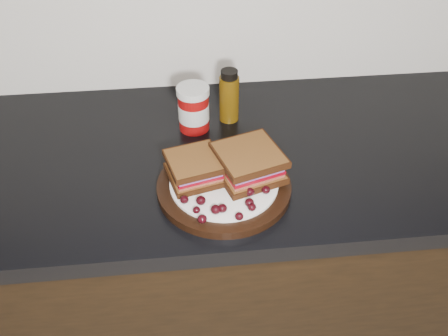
# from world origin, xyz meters

# --- Properties ---
(base_cabinets) EXTENTS (3.96, 0.58, 0.86)m
(base_cabinets) POSITION_xyz_m (0.00, 1.70, 0.43)
(base_cabinets) COLOR black
(base_cabinets) RESTS_ON ground_plane
(countertop) EXTENTS (3.98, 0.60, 0.04)m
(countertop) POSITION_xyz_m (0.00, 1.70, 0.88)
(countertop) COLOR black
(countertop) RESTS_ON base_cabinets
(plate) EXTENTS (0.28, 0.28, 0.02)m
(plate) POSITION_xyz_m (0.17, 1.57, 0.91)
(plate) COLOR black
(plate) RESTS_ON countertop
(sandwich_left) EXTENTS (0.13, 0.13, 0.05)m
(sandwich_left) POSITION_xyz_m (0.11, 1.59, 0.95)
(sandwich_left) COLOR brown
(sandwich_left) RESTS_ON plate
(sandwich_right) EXTENTS (0.16, 0.16, 0.06)m
(sandwich_right) POSITION_xyz_m (0.23, 1.59, 0.95)
(sandwich_right) COLOR brown
(sandwich_right) RESTS_ON plate
(grape_0) EXTENTS (0.02, 0.02, 0.02)m
(grape_0) POSITION_xyz_m (0.09, 1.52, 0.93)
(grape_0) COLOR black
(grape_0) RESTS_ON plate
(grape_1) EXTENTS (0.02, 0.02, 0.02)m
(grape_1) POSITION_xyz_m (0.12, 1.51, 0.93)
(grape_1) COLOR black
(grape_1) RESTS_ON plate
(grape_2) EXTENTS (0.02, 0.02, 0.01)m
(grape_2) POSITION_xyz_m (0.11, 1.49, 0.93)
(grape_2) COLOR black
(grape_2) RESTS_ON plate
(grape_3) EXTENTS (0.02, 0.02, 0.02)m
(grape_3) POSITION_xyz_m (0.12, 1.46, 0.93)
(grape_3) COLOR black
(grape_3) RESTS_ON plate
(grape_4) EXTENTS (0.02, 0.02, 0.02)m
(grape_4) POSITION_xyz_m (0.15, 1.48, 0.93)
(grape_4) COLOR black
(grape_4) RESTS_ON plate
(grape_5) EXTENTS (0.02, 0.02, 0.02)m
(grape_5) POSITION_xyz_m (0.16, 1.48, 0.93)
(grape_5) COLOR black
(grape_5) RESTS_ON plate
(grape_6) EXTENTS (0.02, 0.02, 0.02)m
(grape_6) POSITION_xyz_m (0.19, 1.46, 0.93)
(grape_6) COLOR black
(grape_6) RESTS_ON plate
(grape_7) EXTENTS (0.02, 0.02, 0.02)m
(grape_7) POSITION_xyz_m (0.22, 1.48, 0.93)
(grape_7) COLOR black
(grape_7) RESTS_ON plate
(grape_8) EXTENTS (0.02, 0.02, 0.02)m
(grape_8) POSITION_xyz_m (0.21, 1.49, 0.93)
(grape_8) COLOR black
(grape_8) RESTS_ON plate
(grape_9) EXTENTS (0.02, 0.02, 0.02)m
(grape_9) POSITION_xyz_m (0.22, 1.52, 0.93)
(grape_9) COLOR black
(grape_9) RESTS_ON plate
(grape_10) EXTENTS (0.02, 0.02, 0.02)m
(grape_10) POSITION_xyz_m (0.25, 1.53, 0.93)
(grape_10) COLOR black
(grape_10) RESTS_ON plate
(grape_11) EXTENTS (0.02, 0.02, 0.02)m
(grape_11) POSITION_xyz_m (0.25, 1.54, 0.93)
(grape_11) COLOR black
(grape_11) RESTS_ON plate
(grape_12) EXTENTS (0.02, 0.02, 0.01)m
(grape_12) POSITION_xyz_m (0.26, 1.56, 0.93)
(grape_12) COLOR black
(grape_12) RESTS_ON plate
(grape_13) EXTENTS (0.02, 0.02, 0.02)m
(grape_13) POSITION_xyz_m (0.26, 1.59, 0.93)
(grape_13) COLOR black
(grape_13) RESTS_ON plate
(grape_14) EXTENTS (0.02, 0.02, 0.02)m
(grape_14) POSITION_xyz_m (0.24, 1.63, 0.93)
(grape_14) COLOR black
(grape_14) RESTS_ON plate
(grape_15) EXTENTS (0.02, 0.02, 0.02)m
(grape_15) POSITION_xyz_m (0.14, 1.61, 0.93)
(grape_15) COLOR black
(grape_15) RESTS_ON plate
(grape_16) EXTENTS (0.02, 0.02, 0.02)m
(grape_16) POSITION_xyz_m (0.11, 1.60, 0.93)
(grape_16) COLOR black
(grape_16) RESTS_ON plate
(grape_17) EXTENTS (0.02, 0.02, 0.02)m
(grape_17) POSITION_xyz_m (0.10, 1.59, 0.93)
(grape_17) COLOR black
(grape_17) RESTS_ON plate
(grape_18) EXTENTS (0.02, 0.02, 0.02)m
(grape_18) POSITION_xyz_m (0.08, 1.58, 0.93)
(grape_18) COLOR black
(grape_18) RESTS_ON plate
(grape_19) EXTENTS (0.02, 0.02, 0.02)m
(grape_19) POSITION_xyz_m (0.09, 1.56, 0.93)
(grape_19) COLOR black
(grape_19) RESTS_ON plate
(grape_20) EXTENTS (0.02, 0.02, 0.02)m
(grape_20) POSITION_xyz_m (0.12, 1.60, 0.93)
(grape_20) COLOR black
(grape_20) RESTS_ON plate
(grape_21) EXTENTS (0.02, 0.02, 0.02)m
(grape_21) POSITION_xyz_m (0.12, 1.58, 0.93)
(grape_21) COLOR black
(grape_21) RESTS_ON plate
(grape_22) EXTENTS (0.01, 0.01, 0.01)m
(grape_22) POSITION_xyz_m (0.11, 1.56, 0.93)
(grape_22) COLOR black
(grape_22) RESTS_ON plate
(condiment_jar) EXTENTS (0.10, 0.10, 0.11)m
(condiment_jar) POSITION_xyz_m (0.12, 1.80, 0.96)
(condiment_jar) COLOR maroon
(condiment_jar) RESTS_ON countertop
(oil_bottle) EXTENTS (0.05, 0.05, 0.13)m
(oil_bottle) POSITION_xyz_m (0.21, 1.83, 0.97)
(oil_bottle) COLOR #543808
(oil_bottle) RESTS_ON countertop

